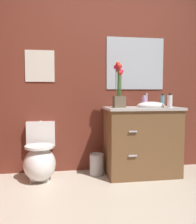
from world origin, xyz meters
TOP-DOWN VIEW (x-y plane):
  - ground_plane at (0.00, 0.00)m, footprint 9.47×9.47m
  - wall_back at (0.20, 1.47)m, footprint 4.42×0.05m
  - toilet at (-0.84, 1.18)m, footprint 0.38×0.59m
  - vanity_cabinet at (0.44, 1.15)m, footprint 0.94×0.56m
  - flower_vase at (0.13, 1.12)m, footprint 0.14×0.14m
  - soap_bottle at (0.73, 0.98)m, footprint 0.06×0.06m
  - lotion_bottle at (0.51, 1.28)m, footprint 0.07×0.07m
  - hand_wash_bottle at (0.74, 1.22)m, footprint 0.05×0.05m
  - trash_bin at (-0.13, 1.23)m, footprint 0.18×0.18m
  - wall_poster at (-0.84, 1.44)m, footprint 0.37×0.01m
  - wall_mirror at (0.44, 1.44)m, footprint 0.80×0.01m

SIDE VIEW (x-z plane):
  - ground_plane at x=0.00m, z-range 0.00..0.00m
  - trash_bin at x=-0.13m, z-range 0.00..0.27m
  - toilet at x=-0.84m, z-range -0.10..0.59m
  - vanity_cabinet at x=0.44m, z-range -0.08..0.97m
  - lotion_bottle at x=0.51m, z-range 0.86..1.01m
  - hand_wash_bottle at x=0.74m, z-range 0.86..1.03m
  - soap_bottle at x=0.73m, z-range 0.86..1.04m
  - flower_vase at x=0.13m, z-range 0.79..1.35m
  - wall_back at x=0.20m, z-range 0.00..2.50m
  - wall_poster at x=-0.84m, z-range 1.19..1.60m
  - wall_mirror at x=0.44m, z-range 1.10..1.80m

